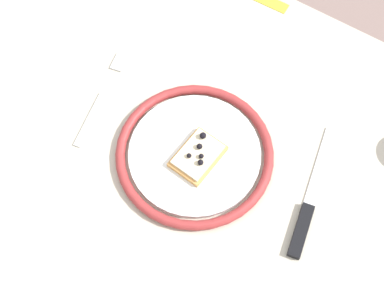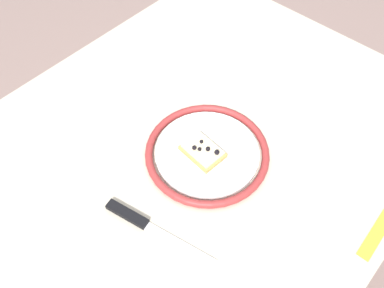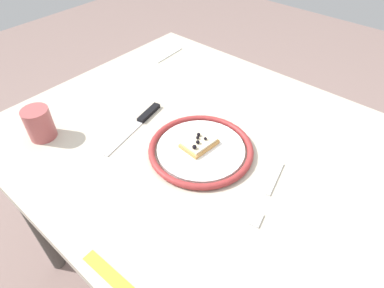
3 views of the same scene
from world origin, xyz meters
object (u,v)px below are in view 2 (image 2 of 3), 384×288
(knife, at_px, (141,222))
(fork, at_px, (264,104))
(plate, at_px, (207,153))
(pizza_slice_near, at_px, (203,151))
(dining_table, at_px, (193,165))

(knife, bearing_deg, fork, -179.15)
(plate, distance_m, pizza_slice_near, 0.02)
(dining_table, relative_size, knife, 4.62)
(plate, xyz_separation_m, knife, (0.21, 0.01, -0.00))
(pizza_slice_near, distance_m, fork, 0.21)
(pizza_slice_near, bearing_deg, fork, 177.42)
(dining_table, xyz_separation_m, pizza_slice_near, (0.01, 0.04, 0.10))
(dining_table, xyz_separation_m, knife, (0.21, 0.05, 0.09))
(dining_table, relative_size, plate, 4.14)
(dining_table, distance_m, pizza_slice_near, 0.11)
(dining_table, bearing_deg, knife, 14.28)
(plate, bearing_deg, fork, 178.52)
(plate, relative_size, knife, 1.12)
(plate, distance_m, fork, 0.20)
(fork, bearing_deg, dining_table, -12.99)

